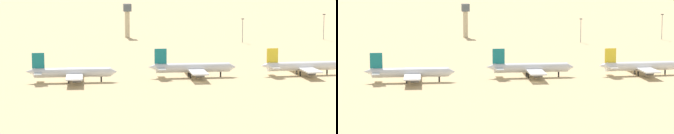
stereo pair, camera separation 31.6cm
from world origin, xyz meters
The scene contains 7 objects.
ground centered at (0.00, 0.00, 0.00)m, with size 4000.00×4000.00×0.00m, color tan.
parked_jet_teal_2 centered at (-55.72, 9.09, 4.45)m, with size 41.05×34.50×13.57m.
parked_jet_teal_3 centered at (0.29, 14.51, 4.49)m, with size 41.43×34.74×13.71m.
parked_jet_yellow_4 centered at (52.34, 12.85, 4.31)m, with size 39.76×33.29×13.16m.
control_tower centered at (-12.91, 180.29, 13.46)m, with size 5.20×5.20×22.30m.
light_pole_mid centered at (55.79, 142.01, 8.77)m, with size 1.80×0.50×15.13m.
light_pole_east centered at (111.59, 149.83, 9.52)m, with size 1.80×0.50×16.60m.
Camera 2 is at (-66.93, -354.50, 61.90)m, focal length 87.36 mm.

